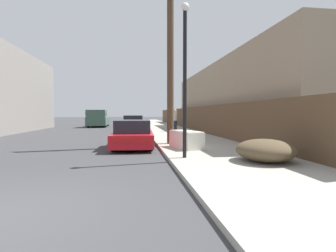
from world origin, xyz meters
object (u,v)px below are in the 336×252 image
object	(u,v)px
parked_sports_car_red	(133,135)
brush_pile	(265,150)
car_parked_mid	(134,123)
street_lamp	(185,69)
utility_pole	(170,42)
pedestrian	(175,120)
pickup_truck	(98,119)
discarded_fridge	(186,139)

from	to	relation	value
parked_sports_car_red	brush_pile	world-z (taller)	parked_sports_car_red
brush_pile	car_parked_mid	bearing A→B (deg)	103.00
car_parked_mid	street_lamp	bearing A→B (deg)	-81.06
car_parked_mid	brush_pile	xyz separation A→B (m)	(3.71, -16.08, -0.19)
utility_pole	pedestrian	size ratio (longest dim) A/B	5.29
pickup_truck	brush_pile	bearing A→B (deg)	107.73
discarded_fridge	pedestrian	size ratio (longest dim) A/B	1.08
street_lamp	brush_pile	xyz separation A→B (m)	(2.21, -0.97, -2.46)
pickup_truck	pedestrian	bearing A→B (deg)	126.26
parked_sports_car_red	utility_pole	bearing A→B (deg)	7.72
discarded_fridge	pickup_truck	world-z (taller)	pickup_truck
parked_sports_car_red	car_parked_mid	world-z (taller)	car_parked_mid
utility_pole	pedestrian	xyz separation A→B (m)	(1.62, 8.50, -3.79)
car_parked_mid	utility_pole	xyz separation A→B (m)	(1.62, -11.18, 4.17)
brush_pile	pedestrian	distance (m)	13.42
parked_sports_car_red	pedestrian	distance (m)	9.30
car_parked_mid	discarded_fridge	bearing A→B (deg)	-77.82
brush_pile	pickup_truck	bearing A→B (deg)	108.47
pickup_truck	utility_pole	bearing A→B (deg)	106.43
pedestrian	brush_pile	bearing A→B (deg)	-87.98
street_lamp	brush_pile	size ratio (longest dim) A/B	2.64
pickup_truck	utility_pole	world-z (taller)	utility_pole
car_parked_mid	pedestrian	xyz separation A→B (m)	(3.24, -2.68, 0.38)
car_parked_mid	pedestrian	world-z (taller)	pedestrian
utility_pole	discarded_fridge	bearing A→B (deg)	-76.72
parked_sports_car_red	pedestrian	size ratio (longest dim) A/B	2.60
parked_sports_car_red	brush_pile	size ratio (longest dim) A/B	2.46
parked_sports_car_red	pickup_truck	world-z (taller)	pickup_truck
utility_pole	brush_pile	xyz separation A→B (m)	(2.09, -4.90, -4.36)
utility_pole	street_lamp	world-z (taller)	utility_pole
street_lamp	discarded_fridge	bearing A→B (deg)	77.11
utility_pole	street_lamp	distance (m)	4.37
discarded_fridge	parked_sports_car_red	world-z (taller)	parked_sports_car_red
car_parked_mid	pickup_truck	bearing A→B (deg)	123.16
pickup_truck	pedestrian	size ratio (longest dim) A/B	3.23
parked_sports_car_red	street_lamp	size ratio (longest dim) A/B	0.93
discarded_fridge	utility_pole	world-z (taller)	utility_pole
car_parked_mid	parked_sports_car_red	bearing A→B (deg)	-87.24
pickup_truck	street_lamp	xyz separation A→B (m)	(5.46, -21.98, 1.96)
parked_sports_car_red	brush_pile	xyz separation A→B (m)	(3.81, -4.73, -0.12)
pedestrian	pickup_truck	bearing A→B (deg)	127.00
parked_sports_car_red	pickup_truck	distance (m)	18.62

